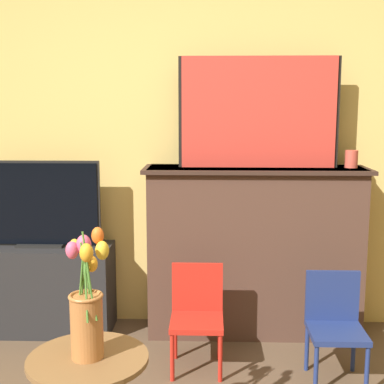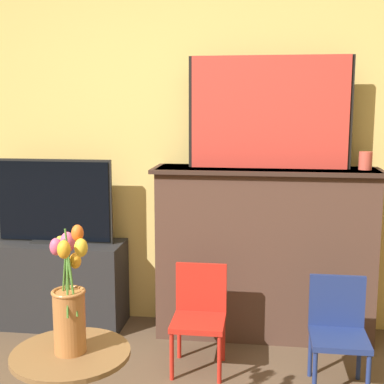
{
  "view_description": "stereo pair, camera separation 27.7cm",
  "coord_description": "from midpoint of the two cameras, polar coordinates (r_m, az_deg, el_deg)",
  "views": [
    {
      "loc": [
        0.07,
        -1.43,
        1.48
      ],
      "look_at": [
        -0.02,
        1.3,
        1.03
      ],
      "focal_mm": 50.0,
      "sensor_mm": 36.0,
      "label": 1
    },
    {
      "loc": [
        0.34,
        -1.41,
        1.48
      ],
      "look_at": [
        -0.02,
        1.3,
        1.03
      ],
      "focal_mm": 50.0,
      "sensor_mm": 36.0,
      "label": 2
    }
  ],
  "objects": [
    {
      "name": "chair_blue",
      "position": [
        3.03,
        12.43,
        -13.36
      ],
      "size": [
        0.29,
        0.29,
        0.58
      ],
      "color": "navy",
      "rests_on": "ground"
    },
    {
      "name": "mantel_candle",
      "position": [
        3.45,
        14.46,
        3.42
      ],
      "size": [
        0.08,
        0.08,
        0.11
      ],
      "color": "#CC4C3D",
      "rests_on": "fireplace_mantel"
    },
    {
      "name": "vase_tulips",
      "position": [
        2.16,
        -14.88,
        -11.98
      ],
      "size": [
        0.19,
        0.25,
        0.53
      ],
      "color": "#AD6B38",
      "rests_on": "side_table"
    },
    {
      "name": "fireplace_mantel",
      "position": [
        3.47,
        4.37,
        -6.12
      ],
      "size": [
        1.41,
        0.38,
        1.09
      ],
      "color": "#4C3328",
      "rests_on": "ground"
    },
    {
      "name": "wall_back",
      "position": [
        3.56,
        -1.43,
        7.17
      ],
      "size": [
        8.0,
        0.06,
        2.7
      ],
      "color": "#E0BC66",
      "rests_on": "ground"
    },
    {
      "name": "tv_stand",
      "position": [
        3.74,
        -17.72,
        -9.8
      ],
      "size": [
        0.91,
        0.35,
        0.57
      ],
      "color": "#232326",
      "rests_on": "ground"
    },
    {
      "name": "painting",
      "position": [
        3.36,
        4.76,
        8.46
      ],
      "size": [
        1.0,
        0.03,
        0.69
      ],
      "color": "black",
      "rests_on": "fireplace_mantel"
    },
    {
      "name": "tv_monitor",
      "position": [
        3.6,
        -18.13,
        -1.35
      ],
      "size": [
        0.79,
        0.12,
        0.56
      ],
      "color": "black",
      "rests_on": "tv_stand"
    },
    {
      "name": "chair_red",
      "position": [
        3.1,
        -2.08,
        -12.63
      ],
      "size": [
        0.29,
        0.29,
        0.58
      ],
      "color": "red",
      "rests_on": "ground"
    }
  ]
}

